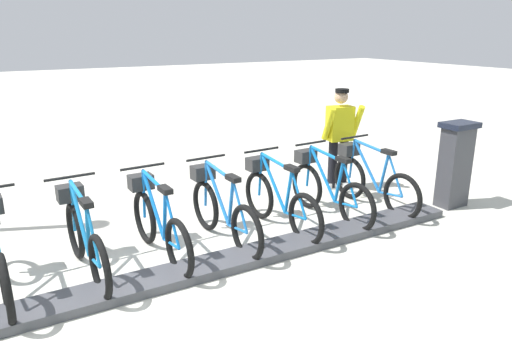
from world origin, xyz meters
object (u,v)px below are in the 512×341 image
at_px(bike_docked_0, 371,179).
at_px(bike_docked_3, 222,209).
at_px(bike_docked_4, 158,222).
at_px(bike_docked_5, 84,237).
at_px(worker_near_rack, 340,135).
at_px(payment_kiosk, 455,163).
at_px(bike_docked_2, 278,198).
at_px(bike_docked_1, 327,188).

relative_size(bike_docked_0, bike_docked_3, 1.00).
bearing_deg(bike_docked_4, bike_docked_0, -90.00).
distance_m(bike_docked_0, bike_docked_4, 3.28).
xyz_separation_m(bike_docked_5, worker_near_rack, (0.94, -4.24, 0.48)).
bearing_deg(bike_docked_3, bike_docked_4, 90.00).
height_order(payment_kiosk, bike_docked_0, payment_kiosk).
relative_size(bike_docked_2, bike_docked_4, 1.00).
relative_size(payment_kiosk, bike_docked_0, 0.74).
bearing_deg(payment_kiosk, bike_docked_1, 73.41).
relative_size(bike_docked_1, bike_docked_4, 1.00).
xyz_separation_m(bike_docked_3, worker_near_rack, (0.94, -2.60, 0.48)).
bearing_deg(bike_docked_2, bike_docked_4, 90.00).
distance_m(bike_docked_1, bike_docked_3, 1.64).
xyz_separation_m(payment_kiosk, bike_docked_4, (0.57, 4.38, -0.24)).
xyz_separation_m(bike_docked_0, bike_docked_2, (0.00, 1.64, 0.00)).
distance_m(payment_kiosk, bike_docked_2, 2.81).
bearing_deg(worker_near_rack, bike_docked_2, 117.79).
distance_m(payment_kiosk, bike_docked_0, 1.26).
distance_m(bike_docked_3, worker_near_rack, 2.81).
bearing_deg(bike_docked_2, bike_docked_0, -90.00).
bearing_deg(payment_kiosk, bike_docked_3, 80.88).
distance_m(bike_docked_0, bike_docked_1, 0.82).
bearing_deg(bike_docked_4, bike_docked_5, 90.00).
xyz_separation_m(bike_docked_3, bike_docked_4, (0.00, 0.82, 0.00)).
distance_m(bike_docked_0, bike_docked_3, 2.46).
distance_m(bike_docked_0, bike_docked_2, 1.64).
distance_m(payment_kiosk, bike_docked_1, 2.02).
height_order(bike_docked_0, bike_docked_5, same).
relative_size(bike_docked_2, bike_docked_5, 1.00).
xyz_separation_m(bike_docked_1, worker_near_rack, (0.94, -0.96, 0.48)).
bearing_deg(payment_kiosk, worker_near_rack, 32.32).
bearing_deg(bike_docked_3, bike_docked_0, -90.00).
bearing_deg(bike_docked_3, payment_kiosk, -99.12).
relative_size(bike_docked_0, bike_docked_2, 1.00).
bearing_deg(bike_docked_1, worker_near_rack, -45.70).
bearing_deg(bike_docked_5, bike_docked_0, -90.00).
bearing_deg(bike_docked_5, bike_docked_1, -90.00).
bearing_deg(bike_docked_1, bike_docked_5, 90.00).
relative_size(bike_docked_3, bike_docked_4, 1.00).
bearing_deg(bike_docked_2, payment_kiosk, -101.79).
height_order(bike_docked_1, bike_docked_3, same).
relative_size(bike_docked_0, bike_docked_4, 1.00).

